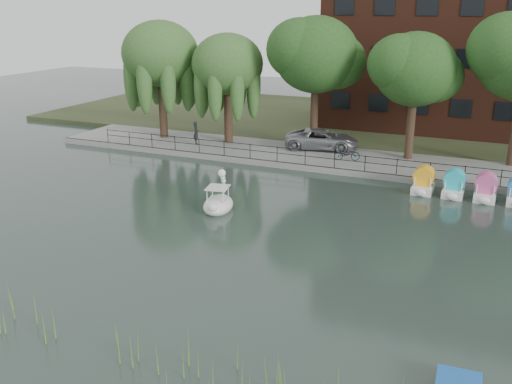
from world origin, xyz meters
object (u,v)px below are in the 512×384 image
Objects in this scene: pedestrian at (196,131)px; swan_boat at (218,202)px; minivan at (322,138)px; bicycle at (347,153)px.

swan_boat is at bearing 173.95° from pedestrian.
pedestrian is 13.75m from swan_boat.
minivan is at bearing 72.74° from swan_boat.
pedestrian reaches higher than swan_boat.
bicycle is 0.87× the size of pedestrian.
minivan is 3.53× the size of bicycle.
pedestrian reaches higher than minivan.
minivan reaches higher than bicycle.
minivan is 3.50m from bicycle.
minivan reaches higher than swan_boat.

